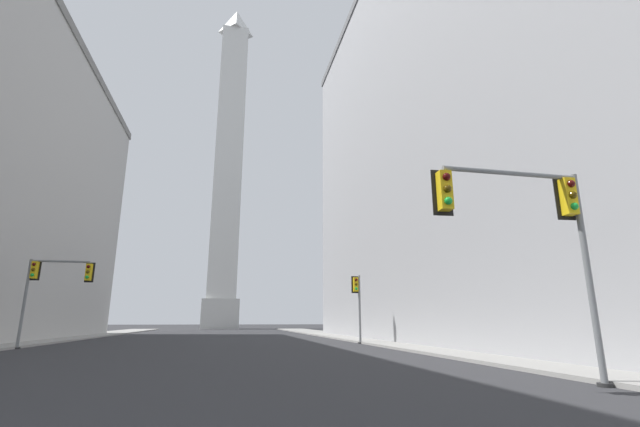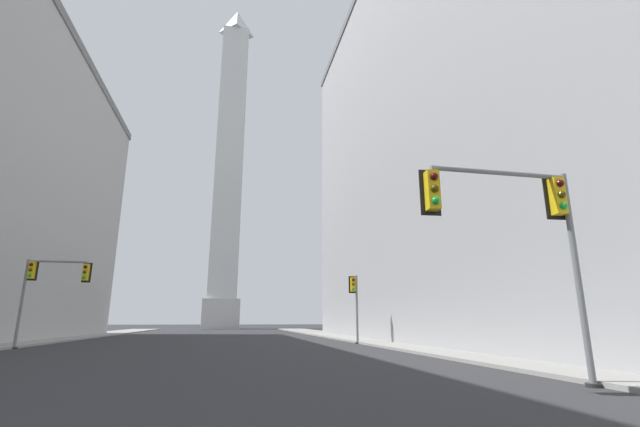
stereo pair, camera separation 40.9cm
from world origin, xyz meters
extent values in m
cube|color=gray|center=(-13.90, 33.23, 0.07)|extent=(5.00, 110.78, 0.15)
cube|color=gray|center=(13.90, 33.23, 0.07)|extent=(5.00, 110.78, 0.15)
cube|color=#9E9EA0|center=(28.17, 29.54, 18.28)|extent=(28.50, 51.74, 36.57)
cube|color=silver|center=(0.00, 92.32, 3.03)|extent=(7.58, 7.58, 6.05)
cube|color=silver|center=(0.00, 92.32, 38.32)|extent=(6.06, 6.06, 64.54)
pyramid|color=silver|center=(0.00, 92.32, 73.93)|extent=(6.06, 6.06, 6.67)
cylinder|color=slate|center=(11.25, 8.36, 2.98)|extent=(0.18, 0.18, 5.95)
cylinder|color=#262626|center=(11.25, 8.36, 0.05)|extent=(0.40, 0.40, 0.10)
cube|color=yellow|center=(10.96, 8.36, 5.25)|extent=(0.36, 0.36, 1.10)
cube|color=black|center=(10.97, 8.54, 5.25)|extent=(0.58, 0.07, 1.32)
sphere|color=#410907|center=(10.95, 8.17, 5.60)|extent=(0.22, 0.22, 0.22)
sphere|color=#483506|center=(10.95, 8.17, 5.25)|extent=(0.22, 0.22, 0.22)
sphere|color=green|center=(10.95, 8.17, 4.91)|extent=(0.22, 0.22, 0.22)
cylinder|color=slate|center=(9.12, 8.36, 5.85)|extent=(4.26, 0.14, 0.14)
sphere|color=slate|center=(11.25, 8.36, 5.85)|extent=(0.18, 0.18, 0.18)
cube|color=yellow|center=(6.99, 8.36, 5.18)|extent=(0.36, 0.36, 1.10)
cube|color=black|center=(7.00, 8.54, 5.18)|extent=(0.58, 0.07, 1.32)
sphere|color=#410907|center=(6.98, 8.17, 5.53)|extent=(0.22, 0.22, 0.22)
sphere|color=#483506|center=(6.98, 8.17, 5.18)|extent=(0.22, 0.22, 0.22)
sphere|color=green|center=(6.98, 8.17, 4.84)|extent=(0.22, 0.22, 0.22)
cylinder|color=slate|center=(11.39, 30.68, 2.59)|extent=(0.18, 0.18, 5.17)
cylinder|color=#262626|center=(11.39, 30.68, 0.05)|extent=(0.40, 0.40, 0.10)
cube|color=yellow|center=(11.10, 30.68, 4.47)|extent=(0.34, 0.34, 1.10)
cube|color=black|center=(11.10, 30.86, 4.47)|extent=(0.58, 0.03, 1.32)
sphere|color=#410907|center=(11.10, 30.49, 4.81)|extent=(0.22, 0.22, 0.22)
sphere|color=#483506|center=(11.10, 30.49, 4.47)|extent=(0.22, 0.22, 0.22)
sphere|color=green|center=(11.10, 30.49, 4.13)|extent=(0.22, 0.22, 0.22)
cylinder|color=slate|center=(-11.38, 29.18, 2.81)|extent=(0.18, 0.18, 5.61)
cylinder|color=#262626|center=(-11.38, 29.18, 0.05)|extent=(0.40, 0.40, 0.10)
cube|color=yellow|center=(-11.09, 29.18, 4.91)|extent=(0.36, 0.36, 1.10)
cube|color=black|center=(-11.08, 29.36, 4.91)|extent=(0.58, 0.07, 1.32)
sphere|color=#410907|center=(-11.11, 28.99, 5.25)|extent=(0.22, 0.22, 0.22)
sphere|color=#483506|center=(-11.11, 28.99, 4.91)|extent=(0.22, 0.22, 0.22)
sphere|color=green|center=(-11.11, 28.99, 4.57)|extent=(0.22, 0.22, 0.22)
cylinder|color=slate|center=(-9.61, 29.18, 5.51)|extent=(3.54, 0.14, 0.14)
sphere|color=slate|center=(-11.38, 29.18, 5.51)|extent=(0.18, 0.18, 0.18)
cube|color=yellow|center=(-7.84, 29.18, 4.84)|extent=(0.36, 0.36, 1.10)
cube|color=black|center=(-7.82, 29.36, 4.84)|extent=(0.58, 0.07, 1.32)
sphere|color=#410907|center=(-7.85, 28.99, 5.18)|extent=(0.22, 0.22, 0.22)
sphere|color=#483506|center=(-7.85, 28.99, 4.84)|extent=(0.22, 0.22, 0.22)
sphere|color=green|center=(-7.85, 28.99, 4.50)|extent=(0.22, 0.22, 0.22)
camera|label=1|loc=(1.29, -1.93, 1.72)|focal=24.00mm
camera|label=2|loc=(1.69, -2.01, 1.72)|focal=24.00mm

